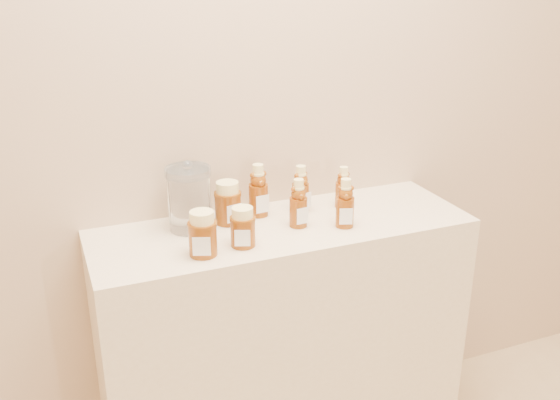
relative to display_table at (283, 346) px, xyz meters
name	(u,v)px	position (x,y,z in m)	size (l,w,h in m)	color
wall_back	(260,71)	(0.00, 0.20, 0.90)	(3.50, 0.02, 2.70)	tan
display_table	(283,346)	(0.00, 0.00, 0.00)	(1.20, 0.40, 0.90)	beige
bear_bottle_back_left	(258,187)	(-0.04, 0.11, 0.55)	(0.07, 0.07, 0.20)	#682C08
bear_bottle_back_mid	(301,186)	(0.10, 0.09, 0.54)	(0.06, 0.06, 0.18)	#682C08
bear_bottle_back_right	(343,185)	(0.24, 0.07, 0.53)	(0.05, 0.05, 0.16)	#682C08
bear_bottle_front_left	(298,200)	(0.04, -0.02, 0.54)	(0.06, 0.06, 0.17)	#682C08
bear_bottle_front_right	(345,200)	(0.17, -0.08, 0.54)	(0.06, 0.06, 0.18)	#682C08
honey_jar_left	(203,233)	(-0.29, -0.10, 0.52)	(0.08, 0.08, 0.13)	#682C08
honey_jar_back	(228,203)	(-0.15, 0.09, 0.52)	(0.09, 0.09, 0.14)	#682C08
honey_jar_front	(243,227)	(-0.16, -0.09, 0.51)	(0.08, 0.08, 0.12)	#682C08
glass_canister	(189,196)	(-0.27, 0.09, 0.56)	(0.14, 0.14, 0.21)	white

